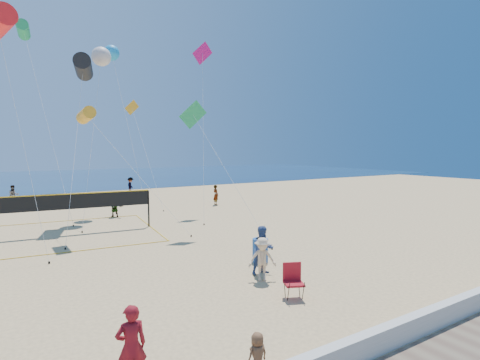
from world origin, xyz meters
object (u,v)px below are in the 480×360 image
trash_barrel (260,250)px  volleyball_net (74,206)px  camp_chair (293,278)px  woman (131,346)px

trash_barrel → volleyball_net: size_ratio=0.11×
trash_barrel → volleyball_net: bearing=120.3°
camp_chair → trash_barrel: bearing=94.3°
camp_chair → volleyball_net: 15.01m
woman → camp_chair: bearing=-160.5°
camp_chair → volleyball_net: volleyball_net is taller
woman → volleyball_net: volleyball_net is taller
woman → trash_barrel: woman is taller
trash_barrel → volleyball_net: volleyball_net is taller
camp_chair → volleyball_net: (-4.71, 14.21, 0.97)m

